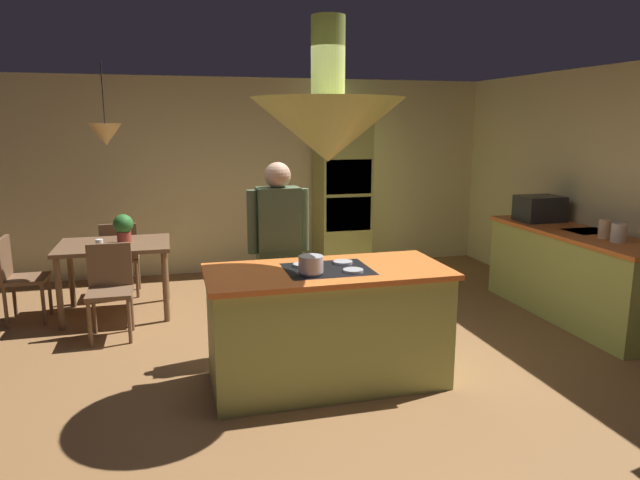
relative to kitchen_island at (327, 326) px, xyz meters
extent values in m
plane|color=olive|center=(0.00, 0.20, -0.46)|extent=(8.16, 8.16, 0.00)
cube|color=beige|center=(0.00, 3.65, 0.82)|extent=(6.80, 0.10, 2.55)
cube|color=beige|center=(3.25, 0.60, 0.82)|extent=(0.10, 7.20, 2.55)
cube|color=#A8B259|center=(0.00, 0.00, -0.02)|extent=(1.76, 0.79, 0.86)
cube|color=orange|center=(0.00, 0.00, 0.43)|extent=(1.82, 0.85, 0.04)
cube|color=black|center=(0.00, 0.00, 0.44)|extent=(0.64, 0.52, 0.01)
cylinder|color=#B2B2B7|center=(-0.16, -0.13, 0.46)|extent=(0.15, 0.15, 0.02)
cylinder|color=#B2B2B7|center=(0.16, -0.13, 0.46)|extent=(0.15, 0.15, 0.02)
cylinder|color=#B2B2B7|center=(-0.16, 0.13, 0.46)|extent=(0.15, 0.15, 0.02)
cylinder|color=#B2B2B7|center=(0.16, 0.13, 0.46)|extent=(0.15, 0.15, 0.02)
cube|color=#A8B259|center=(2.84, 0.80, -0.02)|extent=(0.62, 2.15, 0.86)
cube|color=orange|center=(2.84, 0.80, 0.43)|extent=(0.66, 2.19, 0.04)
cube|color=#B2B2B7|center=(3.00, 0.80, 0.37)|extent=(0.48, 0.36, 0.16)
cube|color=#A8B259|center=(1.10, 3.25, 0.61)|extent=(0.66, 0.62, 2.13)
cube|color=black|center=(1.10, 2.96, 0.84)|extent=(0.60, 0.04, 0.44)
cube|color=black|center=(1.10, 2.96, 0.36)|extent=(0.60, 0.04, 0.44)
cube|color=brown|center=(-1.70, 2.10, 0.28)|extent=(1.11, 0.84, 0.04)
cylinder|color=brown|center=(-2.19, 1.74, -0.10)|extent=(0.06, 0.06, 0.72)
cylinder|color=brown|center=(-1.21, 1.74, -0.10)|extent=(0.06, 0.06, 0.72)
cylinder|color=brown|center=(-2.19, 2.46, -0.10)|extent=(0.06, 0.06, 0.72)
cylinder|color=brown|center=(-1.21, 2.46, -0.10)|extent=(0.06, 0.06, 0.72)
cylinder|color=tan|center=(-0.33, 0.69, -0.05)|extent=(0.14, 0.14, 0.82)
cylinder|color=tan|center=(-0.15, 0.69, -0.05)|extent=(0.14, 0.14, 0.82)
cube|color=#4C6042|center=(-0.24, 0.69, 0.68)|extent=(0.36, 0.22, 0.63)
cylinder|color=#4C6042|center=(-0.46, 0.69, 0.71)|extent=(0.09, 0.09, 0.54)
cylinder|color=#4C6042|center=(-0.02, 0.69, 0.71)|extent=(0.09, 0.09, 0.54)
sphere|color=tan|center=(-0.24, 0.69, 1.09)|extent=(0.22, 0.22, 0.22)
cone|color=#A8B259|center=(0.00, 0.00, 1.47)|extent=(1.10, 1.10, 0.45)
cylinder|color=#A8B259|center=(0.00, 0.00, 1.97)|extent=(0.24, 0.24, 0.55)
cone|color=#E0B266|center=(-1.70, 2.10, 1.40)|extent=(0.32, 0.32, 0.22)
cylinder|color=black|center=(-1.70, 2.10, 1.81)|extent=(0.01, 0.01, 0.60)
cube|color=brown|center=(-1.70, 1.38, -0.02)|extent=(0.40, 0.40, 0.04)
cube|color=brown|center=(-1.70, 1.56, 0.20)|extent=(0.40, 0.04, 0.42)
cylinder|color=brown|center=(-1.87, 1.21, -0.24)|extent=(0.04, 0.04, 0.43)
cylinder|color=brown|center=(-1.53, 1.21, -0.24)|extent=(0.04, 0.04, 0.43)
cylinder|color=brown|center=(-1.87, 1.55, -0.24)|extent=(0.04, 0.04, 0.43)
cylinder|color=brown|center=(-1.53, 1.55, -0.24)|extent=(0.04, 0.04, 0.43)
cube|color=brown|center=(-1.70, 2.82, -0.02)|extent=(0.40, 0.40, 0.04)
cube|color=brown|center=(-1.70, 2.64, 0.20)|extent=(0.40, 0.04, 0.42)
cylinder|color=brown|center=(-1.53, 2.99, -0.24)|extent=(0.04, 0.04, 0.43)
cylinder|color=brown|center=(-1.87, 2.99, -0.24)|extent=(0.04, 0.04, 0.43)
cylinder|color=brown|center=(-1.53, 2.65, -0.24)|extent=(0.04, 0.04, 0.43)
cylinder|color=brown|center=(-1.87, 2.65, -0.24)|extent=(0.04, 0.04, 0.43)
cube|color=brown|center=(-2.55, 2.10, -0.02)|extent=(0.40, 0.40, 0.04)
cube|color=brown|center=(-2.73, 2.10, 0.20)|extent=(0.04, 0.40, 0.42)
cylinder|color=brown|center=(-2.38, 1.93, -0.24)|extent=(0.04, 0.04, 0.43)
cylinder|color=brown|center=(-2.38, 2.27, -0.24)|extent=(0.04, 0.04, 0.43)
cylinder|color=brown|center=(-2.72, 1.93, -0.24)|extent=(0.04, 0.04, 0.43)
cylinder|color=brown|center=(-2.72, 2.27, -0.24)|extent=(0.04, 0.04, 0.43)
cylinder|color=#99382D|center=(-1.59, 2.09, 0.36)|extent=(0.14, 0.14, 0.12)
sphere|color=#2D722D|center=(-1.59, 2.09, 0.50)|extent=(0.20, 0.20, 0.20)
cylinder|color=white|center=(-1.81, 1.89, 0.35)|extent=(0.07, 0.07, 0.09)
cylinder|color=silver|center=(2.84, 0.26, 0.53)|extent=(0.14, 0.14, 0.17)
cylinder|color=#E0B78C|center=(2.84, 0.44, 0.54)|extent=(0.11, 0.11, 0.18)
cube|color=#232326|center=(2.84, 1.44, 0.59)|extent=(0.46, 0.36, 0.28)
cylinder|color=#B2B2B7|center=(-0.16, -0.13, 0.53)|extent=(0.18, 0.18, 0.12)
camera|label=1|loc=(-1.11, -4.01, 1.53)|focal=32.15mm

